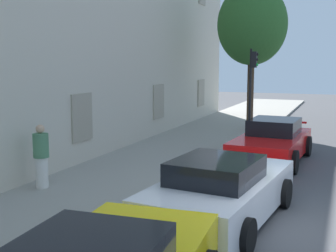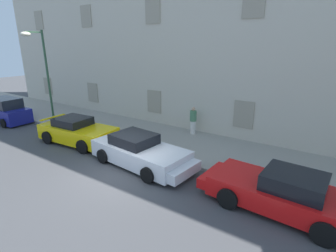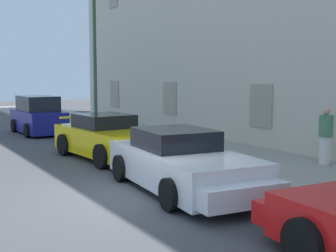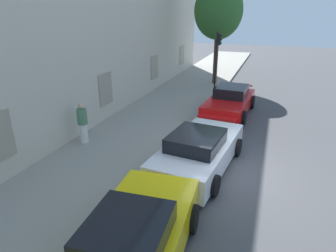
# 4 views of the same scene
# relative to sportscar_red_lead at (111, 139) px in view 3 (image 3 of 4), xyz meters

# --- Properties ---
(ground_plane) EXTENTS (80.00, 80.00, 0.00)m
(ground_plane) POSITION_rel_sportscar_red_lead_xyz_m (4.33, -1.24, -0.63)
(ground_plane) COLOR #444447
(sidewalk) EXTENTS (60.00, 4.41, 0.14)m
(sidewalk) POSITION_rel_sportscar_red_lead_xyz_m (4.33, 2.93, -0.56)
(sidewalk) COLOR gray
(sidewalk) RESTS_ON ground
(sportscar_red_lead) EXTENTS (4.88, 2.40, 1.40)m
(sportscar_red_lead) POSITION_rel_sportscar_red_lead_xyz_m (0.00, 0.00, 0.00)
(sportscar_red_lead) COLOR yellow
(sportscar_red_lead) RESTS_ON ground
(sportscar_yellow_flank) EXTENTS (5.18, 2.54, 1.38)m
(sportscar_yellow_flank) POSITION_rel_sportscar_red_lead_xyz_m (4.61, -0.24, -0.02)
(sportscar_yellow_flank) COLOR white
(sportscar_yellow_flank) RESTS_ON ground
(hatchback_parked) EXTENTS (3.79, 1.86, 1.72)m
(hatchback_parked) POSITION_rel_sportscar_red_lead_xyz_m (-7.65, -0.20, 0.16)
(hatchback_parked) COLOR navy
(hatchback_parked) RESTS_ON ground
(street_lamp) EXTENTS (0.44, 1.42, 5.98)m
(street_lamp) POSITION_rel_sportscar_red_lead_xyz_m (-4.54, 0.94, 3.61)
(street_lamp) COLOR #2D5138
(street_lamp) RESTS_ON sidewalk
(pedestrian_admiring) EXTENTS (0.56, 0.56, 1.63)m
(pedestrian_admiring) POSITION_rel_sportscar_red_lead_xyz_m (4.58, 4.52, 0.33)
(pedestrian_admiring) COLOR silver
(pedestrian_admiring) RESTS_ON sidewalk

